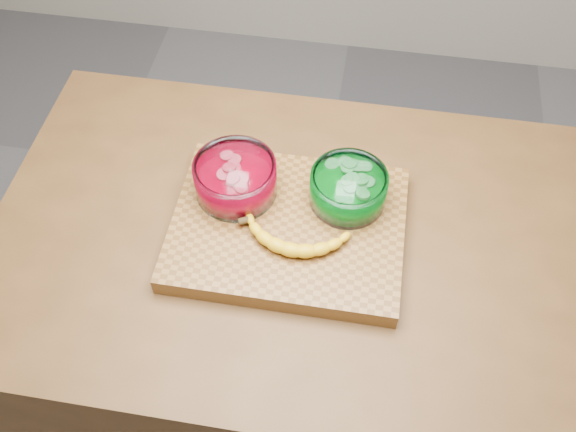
# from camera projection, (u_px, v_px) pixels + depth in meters

# --- Properties ---
(ground) EXTENTS (3.50, 3.50, 0.00)m
(ground) POSITION_uv_depth(u_px,v_px,m) (288.00, 401.00, 2.00)
(ground) COLOR slate
(ground) RESTS_ON ground
(counter) EXTENTS (1.20, 0.80, 0.90)m
(counter) POSITION_uv_depth(u_px,v_px,m) (288.00, 336.00, 1.64)
(counter) COLOR #523418
(counter) RESTS_ON ground
(cutting_board) EXTENTS (0.45, 0.35, 0.04)m
(cutting_board) POSITION_uv_depth(u_px,v_px,m) (288.00, 228.00, 1.26)
(cutting_board) COLOR brown
(cutting_board) RESTS_ON counter
(bowl_red) EXTENTS (0.16, 0.16, 0.08)m
(bowl_red) POSITION_uv_depth(u_px,v_px,m) (235.00, 179.00, 1.26)
(bowl_red) COLOR white
(bowl_red) RESTS_ON cutting_board
(bowl_green) EXTENTS (0.15, 0.15, 0.07)m
(bowl_green) POSITION_uv_depth(u_px,v_px,m) (348.00, 189.00, 1.25)
(bowl_green) COLOR white
(bowl_green) RESTS_ON cutting_board
(banana) EXTENTS (0.24, 0.11, 0.03)m
(banana) POSITION_uv_depth(u_px,v_px,m) (295.00, 237.00, 1.20)
(banana) COLOR gold
(banana) RESTS_ON cutting_board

